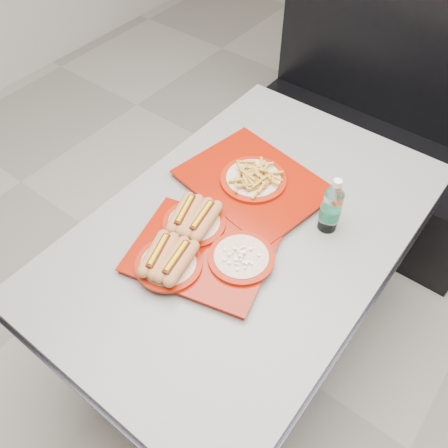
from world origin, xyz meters
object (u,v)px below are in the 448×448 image
Objects in this scene: tray_near at (197,247)px; tray_far at (253,180)px; diner_table at (246,256)px; water_bottle at (331,208)px; booth_bench at (372,140)px.

tray_far is at bearing 95.73° from tray_near.
water_bottle is (0.21, 0.16, 0.26)m from diner_table.
diner_table is 1.11m from booth_bench.
booth_bench is at bearing 84.20° from tray_far.
water_bottle is (0.30, -0.01, 0.06)m from tray_far.
tray_far is (-0.09, -0.93, 0.38)m from booth_bench.
diner_table is 1.05× the size of booth_bench.
booth_bench is at bearing 102.49° from water_bottle.
tray_near is 0.35m from tray_far.
tray_far is at bearing 178.87° from water_bottle.
water_bottle is at bearing 37.24° from diner_table.
booth_bench is 2.77× the size of tray_near.
tray_near is 0.91× the size of tray_far.
booth_bench is 1.05m from water_bottle.
booth_bench is at bearing 87.36° from tray_near.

